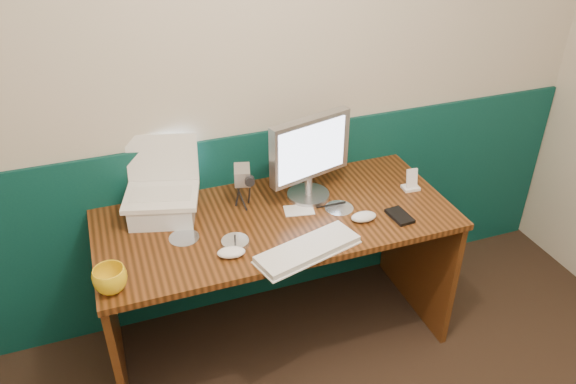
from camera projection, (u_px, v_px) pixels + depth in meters
name	position (u px, v px, depth m)	size (l,w,h in m)	color
back_wall	(262.00, 81.00, 2.57)	(3.50, 0.04, 2.50)	beige
wainscot	(266.00, 218.00, 2.95)	(3.48, 0.02, 1.00)	#073335
desk	(278.00, 281.00, 2.71)	(1.60, 0.70, 0.75)	#321A09
laptop_riser	(163.00, 208.00, 2.49)	(0.28, 0.23, 0.10)	silver
laptop	(158.00, 172.00, 2.40)	(0.32, 0.24, 0.27)	white
monitor	(309.00, 158.00, 2.55)	(0.41, 0.12, 0.41)	#AAAAAE
keyboard	(308.00, 250.00, 2.29)	(0.44, 0.15, 0.03)	white
mouse_right	(364.00, 217.00, 2.48)	(0.12, 0.07, 0.04)	white
mouse_left	(231.00, 252.00, 2.27)	(0.12, 0.07, 0.04)	white
mug	(110.00, 280.00, 2.08)	(0.13, 0.13, 0.10)	yellow
camcorder	(243.00, 188.00, 2.54)	(0.09, 0.13, 0.19)	#B7B7BC
cd_spindle	(235.00, 243.00, 2.34)	(0.12, 0.12, 0.02)	silver
cd_loose_a	(184.00, 238.00, 2.38)	(0.13, 0.13, 0.00)	silver
cd_loose_b	(339.00, 208.00, 2.58)	(0.13, 0.13, 0.00)	silver
pen	(331.00, 205.00, 2.59)	(0.01, 0.01, 0.14)	black
papers	(299.00, 210.00, 2.56)	(0.13, 0.09, 0.00)	white
dock	(411.00, 188.00, 2.72)	(0.08, 0.06, 0.01)	white
music_player	(412.00, 178.00, 2.69)	(0.05, 0.01, 0.09)	white
pda	(400.00, 216.00, 2.51)	(0.08, 0.13, 0.02)	black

